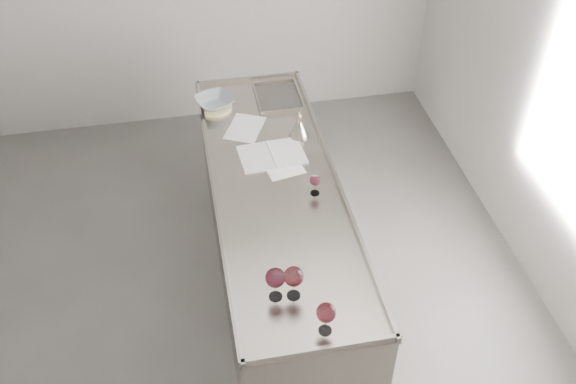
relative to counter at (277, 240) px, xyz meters
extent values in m
cube|color=#4D4B48|center=(-0.50, -0.30, -0.48)|extent=(4.50, 5.00, 0.02)
cube|color=gray|center=(0.00, 0.00, -0.01)|extent=(0.75, 2.40, 0.92)
cube|color=gray|center=(0.00, 0.00, 0.46)|extent=(0.77, 2.42, 0.02)
cube|color=gray|center=(0.00, -1.19, 0.48)|extent=(0.77, 0.02, 0.03)
cube|color=gray|center=(0.00, 1.19, 0.48)|extent=(0.77, 0.02, 0.03)
cube|color=gray|center=(-0.37, 0.00, 0.48)|extent=(0.02, 2.42, 0.03)
cube|color=gray|center=(0.36, 0.00, 0.48)|extent=(0.02, 2.42, 0.03)
cube|color=#595654|center=(0.17, 0.92, 0.46)|extent=(0.30, 0.38, 0.01)
cylinder|color=white|center=(-0.06, -0.84, 0.47)|extent=(0.07, 0.07, 0.00)
cylinder|color=white|center=(-0.06, -0.84, 0.52)|extent=(0.01, 0.01, 0.09)
ellipsoid|color=white|center=(-0.06, -0.84, 0.61)|extent=(0.10, 0.10, 0.10)
cylinder|color=#3D080C|center=(-0.06, -0.84, 0.59)|extent=(0.07, 0.07, 0.02)
cylinder|color=white|center=(-0.15, -0.83, 0.47)|extent=(0.07, 0.07, 0.00)
cylinder|color=white|center=(-0.15, -0.83, 0.52)|extent=(0.01, 0.01, 0.09)
ellipsoid|color=white|center=(-0.15, -0.83, 0.61)|extent=(0.10, 0.10, 0.10)
cylinder|color=#370710|center=(-0.15, -0.83, 0.59)|extent=(0.07, 0.07, 0.02)
cylinder|color=white|center=(0.04, -1.08, 0.47)|extent=(0.07, 0.07, 0.00)
cylinder|color=white|center=(0.04, -1.08, 0.52)|extent=(0.01, 0.01, 0.09)
ellipsoid|color=white|center=(0.04, -1.08, 0.60)|extent=(0.09, 0.09, 0.10)
cylinder|color=#3C080D|center=(0.04, -1.08, 0.58)|extent=(0.07, 0.07, 0.02)
cylinder|color=white|center=(0.21, -0.11, 0.47)|extent=(0.06, 0.06, 0.00)
cylinder|color=white|center=(0.21, -0.11, 0.51)|extent=(0.01, 0.01, 0.07)
ellipsoid|color=white|center=(0.21, -0.11, 0.57)|extent=(0.07, 0.07, 0.07)
cylinder|color=#360713|center=(0.21, -0.11, 0.56)|extent=(0.05, 0.05, 0.02)
cube|color=white|center=(-0.08, 0.28, 0.47)|extent=(0.22, 0.30, 0.01)
cube|color=white|center=(0.12, 0.29, 0.47)|extent=(0.22, 0.30, 0.01)
cylinder|color=white|center=(0.02, 0.28, 0.48)|extent=(0.03, 0.28, 0.01)
cube|color=white|center=(0.06, 0.21, 0.47)|extent=(0.28, 0.36, 0.00)
cube|color=white|center=(-0.11, 0.60, 0.47)|extent=(0.32, 0.37, 0.00)
cylinder|color=beige|center=(-0.28, 0.88, 0.48)|extent=(0.31, 0.31, 0.02)
imported|color=gray|center=(-0.28, 0.88, 0.52)|extent=(0.32, 0.32, 0.06)
cone|color=#AAA097|center=(0.23, 0.44, 0.53)|extent=(0.14, 0.14, 0.12)
cylinder|color=#AAA097|center=(0.23, 0.44, 0.60)|extent=(0.03, 0.03, 0.03)
cylinder|color=#A8602E|center=(0.23, 0.44, 0.62)|extent=(0.03, 0.03, 0.01)
cone|color=#AAA097|center=(0.23, 0.44, 0.65)|extent=(0.02, 0.02, 0.04)
camera|label=1|loc=(-0.48, -2.85, 2.98)|focal=40.00mm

